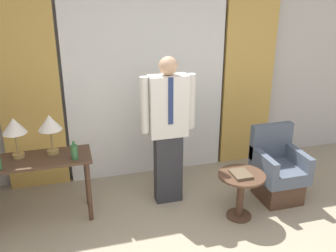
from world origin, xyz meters
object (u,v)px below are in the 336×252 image
at_px(table_lamp_left, 14,128).
at_px(person, 168,126).
at_px(desk, 37,169).
at_px(table_lamp_right, 50,124).
at_px(armchair, 277,172).
at_px(book, 241,174).
at_px(bottle_near_edge, 74,152).
at_px(side_table, 241,188).

relative_size(table_lamp_left, person, 0.25).
bearing_deg(person, desk, -179.79).
bearing_deg(table_lamp_left, table_lamp_right, 0.00).
height_order(desk, table_lamp_right, table_lamp_right).
bearing_deg(desk, table_lamp_left, 154.13).
xyz_separation_m(person, armchair, (1.30, -0.30, -0.63)).
distance_m(armchair, book, 0.74).
xyz_separation_m(bottle_near_edge, book, (1.72, -0.46, -0.28)).
distance_m(desk, armchair, 2.80).
bearing_deg(desk, book, -15.35).
relative_size(table_lamp_left, armchair, 0.50).
height_order(table_lamp_right, person, person).
height_order(table_lamp_left, side_table, table_lamp_left).
distance_m(desk, bottle_near_edge, 0.47).
height_order(bottle_near_edge, book, bottle_near_edge).
distance_m(bottle_near_edge, armchair, 2.43).
bearing_deg(table_lamp_right, person, -3.59).
bearing_deg(desk, armchair, -6.14).
xyz_separation_m(desk, book, (2.12, -0.58, -0.06)).
bearing_deg(table_lamp_left, person, -2.82).
bearing_deg(bottle_near_edge, armchair, -4.15).
height_order(desk, table_lamp_left, table_lamp_left).
height_order(table_lamp_right, book, table_lamp_right).
distance_m(armchair, side_table, 0.68).
xyz_separation_m(armchair, side_table, (-0.62, -0.27, 0.03)).
xyz_separation_m(table_lamp_left, table_lamp_right, (0.36, 0.00, 0.00)).
xyz_separation_m(bottle_near_edge, armchair, (2.37, -0.17, -0.50)).
distance_m(table_lamp_right, side_table, 2.20).
xyz_separation_m(desk, person, (1.47, 0.01, 0.34)).
bearing_deg(person, table_lamp_left, 177.18).
xyz_separation_m(table_lamp_right, armchair, (2.59, -0.38, -0.75)).
relative_size(table_lamp_right, bottle_near_edge, 2.16).
distance_m(desk, person, 1.51).
relative_size(table_lamp_left, book, 1.88).
bearing_deg(bottle_near_edge, table_lamp_left, 159.89).
relative_size(bottle_near_edge, side_table, 0.38).
bearing_deg(armchair, desk, 173.86).
relative_size(bottle_near_edge, person, 0.12).
relative_size(person, side_table, 3.26).
xyz_separation_m(table_lamp_left, book, (2.30, -0.67, -0.54)).
height_order(bottle_near_edge, person, person).
xyz_separation_m(table_lamp_left, person, (1.65, -0.08, -0.13)).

